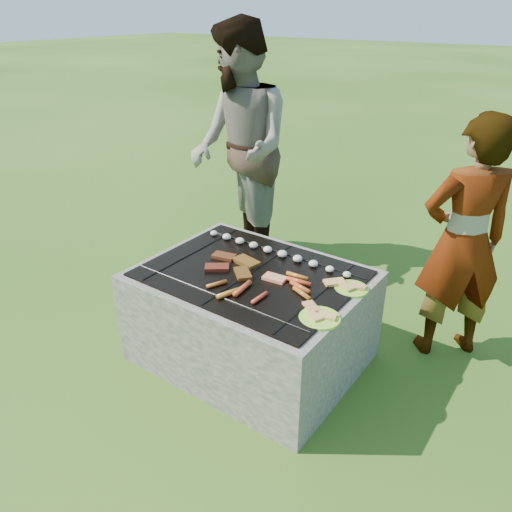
% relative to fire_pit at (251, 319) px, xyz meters
% --- Properties ---
extents(lawn, '(60.00, 60.00, 0.00)m').
position_rel_fire_pit_xyz_m(lawn, '(0.00, 0.00, -0.28)').
color(lawn, '#254912').
rests_on(lawn, ground).
extents(fire_pit, '(1.30, 1.00, 0.62)m').
position_rel_fire_pit_xyz_m(fire_pit, '(0.00, 0.00, 0.00)').
color(fire_pit, '#A29A8F').
rests_on(fire_pit, ground).
extents(mushrooms, '(1.05, 0.06, 0.04)m').
position_rel_fire_pit_xyz_m(mushrooms, '(-0.03, 0.28, 0.35)').
color(mushrooms, beige).
rests_on(mushrooms, fire_pit).
extents(pork_slabs, '(0.39, 0.30, 0.02)m').
position_rel_fire_pit_xyz_m(pork_slabs, '(-0.13, 0.01, 0.34)').
color(pork_slabs, maroon).
rests_on(pork_slabs, fire_pit).
extents(sausages, '(0.54, 0.47, 0.03)m').
position_rel_fire_pit_xyz_m(sausages, '(0.19, -0.10, 0.34)').
color(sausages, orange).
rests_on(sausages, fire_pit).
extents(bread_on_grate, '(0.45, 0.42, 0.02)m').
position_rel_fire_pit_xyz_m(bread_on_grate, '(0.33, 0.03, 0.34)').
color(bread_on_grate, '#EBA678').
rests_on(bread_on_grate, fire_pit).
extents(plate_far, '(0.21, 0.21, 0.03)m').
position_rel_fire_pit_xyz_m(plate_far, '(0.56, 0.18, 0.33)').
color(plate_far, '#B7E035').
rests_on(plate_far, fire_pit).
extents(plate_near, '(0.27, 0.27, 0.03)m').
position_rel_fire_pit_xyz_m(plate_near, '(0.56, -0.18, 0.33)').
color(plate_near, '#DBFB3C').
rests_on(plate_near, fire_pit).
extents(cook, '(0.66, 0.65, 1.53)m').
position_rel_fire_pit_xyz_m(cook, '(0.97, 0.81, 0.48)').
color(cook, gray).
rests_on(cook, ground).
extents(bystander, '(1.21, 1.17, 1.96)m').
position_rel_fire_pit_xyz_m(bystander, '(-0.89, 1.06, 0.70)').
color(bystander, gray).
rests_on(bystander, ground).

